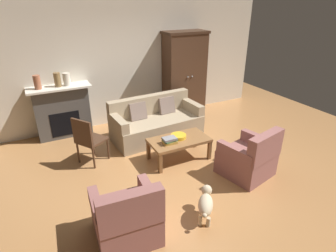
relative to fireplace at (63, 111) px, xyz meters
The scene contains 15 objects.
ground_plane 2.83m from the fireplace, 56.00° to the right, with size 9.60×9.60×0.00m, color #B27A47.
back_wall 1.78m from the fireplace, ahead, with size 7.20×0.10×2.80m, color silver.
fireplace is the anchor object (origin of this frame).
armoire 2.99m from the fireplace, ahead, with size 1.06×0.57×2.07m.
couch 2.02m from the fireplace, 28.46° to the right, with size 1.97×0.97×0.86m.
coffee_table 2.67m from the fireplace, 49.10° to the right, with size 1.10×0.60×0.42m.
fruit_bowl 2.64m from the fireplace, 48.18° to the right, with size 0.28×0.28×0.06m, color gold.
book_stack 2.57m from the fireplace, 53.89° to the right, with size 0.26×0.19×0.11m.
mantel_vase_terracotta 0.79m from the fireplace, behind, with size 0.13×0.13×0.28m, color #A86042.
mantel_vase_bronze 0.70m from the fireplace, 90.00° to the right, with size 0.13×0.13×0.29m, color olive.
mantel_vase_cream 0.71m from the fireplace, ahead, with size 0.14×0.14×0.26m, color beige.
armchair_near_left 3.40m from the fireplace, 85.91° to the right, with size 0.83×0.82×0.88m.
armchair_near_right 3.94m from the fireplace, 49.67° to the right, with size 0.92×0.92×0.88m.
side_chair_wooden 1.41m from the fireplace, 80.88° to the right, with size 0.61×0.61×0.90m.
dog 3.79m from the fireplace, 69.65° to the right, with size 0.42×0.49×0.39m.
Camera 1 is at (-2.05, -3.67, 2.80)m, focal length 29.82 mm.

